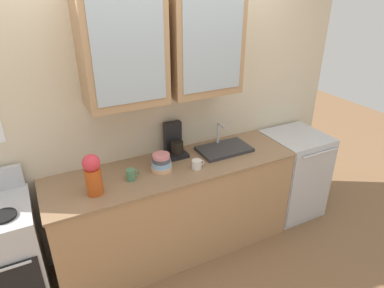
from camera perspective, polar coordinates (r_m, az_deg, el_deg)
The scene contains 10 objects.
ground_plane at distance 3.38m, azimuth -2.61°, elevation -16.99°, with size 10.00×10.00×0.00m, color brown.
back_wall_unit at distance 2.86m, azimuth -5.86°, elevation 9.34°, with size 3.72×0.45×2.72m.
counter at distance 3.09m, azimuth -2.78°, elevation -10.92°, with size 2.13×0.61×0.90m.
sink_faucet at distance 3.09m, azimuth 5.41°, elevation -0.74°, with size 0.47×0.29×0.23m.
bowl_stack at distance 2.76m, azimuth -5.18°, elevation -3.14°, with size 0.17×0.17×0.14m.
vase at distance 2.51m, azimuth -16.38°, elevation -4.88°, with size 0.13×0.13×0.32m.
cup_near_sink at distance 2.79m, azimuth 0.82°, elevation -3.42°, with size 0.11×0.08×0.08m.
cup_near_bowls at distance 2.67m, azimuth -10.25°, elevation -5.11°, with size 0.11×0.07×0.09m.
dishwasher at distance 3.75m, azimuth 16.54°, elevation -4.82°, with size 0.56×0.60×0.90m.
coffee_maker at distance 2.99m, azimuth -2.95°, elevation 0.19°, with size 0.17×0.20×0.29m.
Camera 1 is at (-0.99, -2.26, 2.31)m, focal length 31.64 mm.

